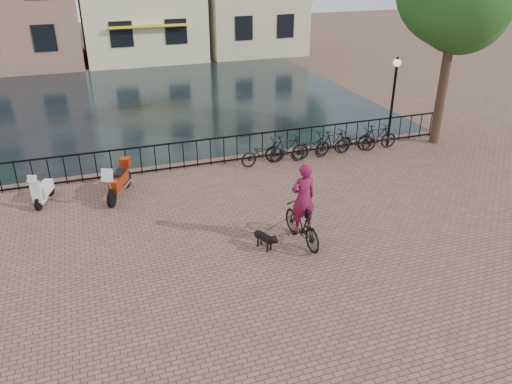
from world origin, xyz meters
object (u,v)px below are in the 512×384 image
object	(u,v)px
cyclist	(303,209)
dog	(264,240)
motorcycle	(118,177)
scooter	(42,185)
lamp_post	(394,87)

from	to	relation	value
cyclist	dog	xyz separation A→B (m)	(-1.05, 0.02, -0.74)
cyclist	motorcycle	bearing A→B (deg)	-50.19
motorcycle	scooter	world-z (taller)	motorcycle
motorcycle	lamp_post	bearing A→B (deg)	30.67
scooter	motorcycle	bearing A→B (deg)	10.17
motorcycle	scooter	size ratio (longest dim) A/B	1.40
dog	motorcycle	distance (m)	5.52
motorcycle	scooter	bearing A→B (deg)	-164.42
dog	motorcycle	xyz separation A→B (m)	(-3.29, 4.41, 0.40)
cyclist	scooter	bearing A→B (deg)	-40.59
cyclist	dog	distance (m)	1.29
lamp_post	scooter	world-z (taller)	lamp_post
lamp_post	cyclist	world-z (taller)	lamp_post
dog	scooter	bearing A→B (deg)	114.66
lamp_post	motorcycle	bearing A→B (deg)	-173.81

